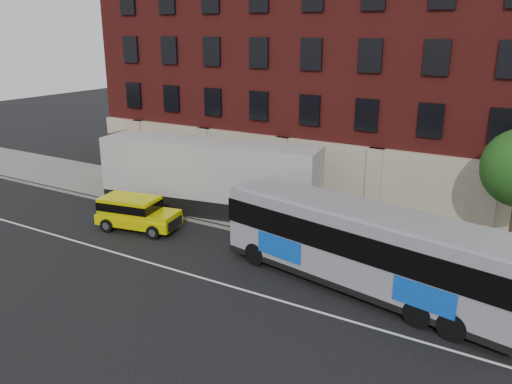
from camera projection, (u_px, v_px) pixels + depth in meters
The scene contains 9 objects.
ground at pixel (157, 271), 23.98m from camera, with size 120.00×120.00×0.00m, color black.
sidewalk at pixel (259, 213), 31.31m from camera, with size 60.00×6.00×0.15m, color gray.
kerb at pixel (231, 229), 28.86m from camera, with size 60.00×0.25×0.15m, color gray.
lane_line at pixel (165, 267), 24.38m from camera, with size 60.00×0.12×0.01m, color silver.
building at pixel (319, 74), 35.56m from camera, with size 30.00×12.10×15.00m.
sign_pole at pixel (118, 182), 32.77m from camera, with size 0.30×0.20×2.50m.
city_bus at pixel (366, 246), 21.74m from camera, with size 13.39×5.21×3.59m.
yellow_suv at pixel (135, 211), 28.71m from camera, with size 4.84×2.70×1.80m.
shipping_container at pixel (209, 179), 30.81m from camera, with size 13.32×4.88×4.35m.
Camera 1 is at (15.15, -16.35, 10.55)m, focal length 37.04 mm.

